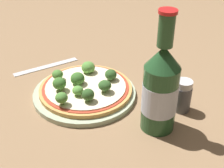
# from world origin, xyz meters

# --- Properties ---
(ground_plane) EXTENTS (3.00, 3.00, 0.00)m
(ground_plane) POSITION_xyz_m (0.00, 0.00, 0.00)
(ground_plane) COLOR #846647
(plate) EXTENTS (0.25, 0.25, 0.01)m
(plate) POSITION_xyz_m (0.01, -0.01, 0.01)
(plate) COLOR #A3B293
(plate) RESTS_ON ground_plane
(pizza) EXTENTS (0.22, 0.22, 0.01)m
(pizza) POSITION_xyz_m (0.01, -0.01, 0.02)
(pizza) COLOR tan
(pizza) RESTS_ON plate
(broccoli_floret_0) EXTENTS (0.03, 0.03, 0.02)m
(broccoli_floret_0) POSITION_xyz_m (0.03, -0.04, 0.04)
(broccoli_floret_0) COLOR #6B8E51
(broccoli_floret_0) RESTS_ON pizza
(broccoli_floret_1) EXTENTS (0.03, 0.03, 0.03)m
(broccoli_floret_1) POSITION_xyz_m (-0.05, 0.03, 0.04)
(broccoli_floret_1) COLOR #6B8E51
(broccoli_floret_1) RESTS_ON pizza
(broccoli_floret_2) EXTENTS (0.03, 0.03, 0.03)m
(broccoli_floret_2) POSITION_xyz_m (0.01, 0.06, 0.04)
(broccoli_floret_2) COLOR #6B8E51
(broccoli_floret_2) RESTS_ON pizza
(broccoli_floret_3) EXTENTS (0.03, 0.03, 0.03)m
(broccoli_floret_3) POSITION_xyz_m (0.05, -0.08, 0.04)
(broccoli_floret_3) COLOR #6B8E51
(broccoli_floret_3) RESTS_ON pizza
(broccoli_floret_4) EXTENTS (0.03, 0.03, 0.03)m
(broccoli_floret_4) POSITION_xyz_m (-0.01, -0.07, 0.04)
(broccoli_floret_4) COLOR #6B8E51
(broccoli_floret_4) RESTS_ON pizza
(broccoli_floret_5) EXTENTS (0.03, 0.03, 0.03)m
(broccoli_floret_5) POSITION_xyz_m (0.06, -0.03, 0.04)
(broccoli_floret_5) COLOR #6B8E51
(broccoli_floret_5) RESTS_ON pizza
(broccoli_floret_6) EXTENTS (0.03, 0.03, 0.03)m
(broccoli_floret_6) POSITION_xyz_m (-0.01, -0.02, 0.04)
(broccoli_floret_6) COLOR #6B8E51
(broccoli_floret_6) RESTS_ON pizza
(broccoli_floret_7) EXTENTS (0.03, 0.03, 0.03)m
(broccoli_floret_7) POSITION_xyz_m (0.05, 0.02, 0.04)
(broccoli_floret_7) COLOR #6B8E51
(broccoli_floret_7) RESTS_ON pizza
(broccoli_floret_8) EXTENTS (0.03, 0.03, 0.03)m
(broccoli_floret_8) POSITION_xyz_m (-0.05, -0.05, 0.04)
(broccoli_floret_8) COLOR #6B8E51
(broccoli_floret_8) RESTS_ON pizza
(beer_bottle) EXTENTS (0.07, 0.07, 0.25)m
(beer_bottle) POSITION_xyz_m (0.19, 0.07, 0.09)
(beer_bottle) COLOR #234C28
(beer_bottle) RESTS_ON ground_plane
(pepper_shaker) EXTENTS (0.04, 0.04, 0.08)m
(pepper_shaker) POSITION_xyz_m (0.17, 0.15, 0.04)
(pepper_shaker) COLOR #4C4C51
(pepper_shaker) RESTS_ON ground_plane
(fork) EXTENTS (0.02, 0.19, 0.00)m
(fork) POSITION_xyz_m (-0.17, -0.04, 0.00)
(fork) COLOR silver
(fork) RESTS_ON ground_plane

